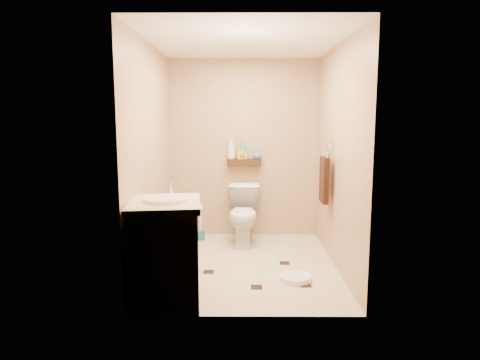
{
  "coord_description": "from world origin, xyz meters",
  "views": [
    {
      "loc": [
        -0.02,
        -4.58,
        1.63
      ],
      "look_at": [
        -0.05,
        0.25,
        0.92
      ],
      "focal_mm": 32.0,
      "sensor_mm": 36.0,
      "label": 1
    }
  ],
  "objects": [
    {
      "name": "wall_shelf",
      "position": [
        0.0,
        1.17,
        1.02
      ],
      "size": [
        0.46,
        0.14,
        0.1
      ],
      "primitive_type": "cube",
      "color": "#3E2211",
      "rests_on": "wall_back"
    },
    {
      "name": "bathroom_scale",
      "position": [
        0.51,
        -0.48,
        0.03
      ],
      "size": [
        0.4,
        0.4,
        0.06
      ],
      "rotation": [
        0.0,
        0.0,
        0.38
      ],
      "color": "white",
      "rests_on": "ground"
    },
    {
      "name": "wall_left",
      "position": [
        -1.0,
        0.0,
        1.2
      ],
      "size": [
        0.04,
        2.5,
        2.4
      ],
      "primitive_type": "cube",
      "color": "tan",
      "rests_on": "ground"
    },
    {
      "name": "ground",
      "position": [
        0.0,
        0.0,
        0.0
      ],
      "size": [
        2.5,
        2.5,
        0.0
      ],
      "primitive_type": "plane",
      "color": "beige",
      "rests_on": "ground"
    },
    {
      "name": "bottle_c",
      "position": [
        -0.03,
        1.17,
        1.14
      ],
      "size": [
        0.11,
        0.11,
        0.14
      ],
      "primitive_type": "imported",
      "rotation": [
        0.0,
        0.0,
        4.65
      ],
      "color": "#C23A16",
      "rests_on": "wall_shelf"
    },
    {
      "name": "wall_back",
      "position": [
        0.0,
        1.25,
        1.2
      ],
      "size": [
        2.0,
        0.04,
        2.4
      ],
      "primitive_type": "cube",
      "color": "tan",
      "rests_on": "ground"
    },
    {
      "name": "toilet_brush",
      "position": [
        -0.58,
        0.97,
        0.17
      ],
      "size": [
        0.11,
        0.11,
        0.48
      ],
      "color": "#196762",
      "rests_on": "ground"
    },
    {
      "name": "toilet_paper",
      "position": [
        -0.94,
        0.65,
        0.6
      ],
      "size": [
        0.12,
        0.11,
        0.12
      ],
      "color": "white",
      "rests_on": "wall_left"
    },
    {
      "name": "bottle_d",
      "position": [
        -0.02,
        1.17,
        1.2
      ],
      "size": [
        0.1,
        0.1,
        0.25
      ],
      "primitive_type": "imported",
      "rotation": [
        0.0,
        0.0,
        4.75
      ],
      "color": "#36A259",
      "rests_on": "wall_shelf"
    },
    {
      "name": "bottle_a",
      "position": [
        -0.17,
        1.17,
        1.21
      ],
      "size": [
        0.13,
        0.13,
        0.29
      ],
      "primitive_type": "imported",
      "rotation": [
        0.0,
        0.0,
        1.38
      ],
      "color": "silver",
      "rests_on": "wall_shelf"
    },
    {
      "name": "wall_front",
      "position": [
        0.0,
        -1.25,
        1.2
      ],
      "size": [
        2.0,
        0.04,
        2.4
      ],
      "primitive_type": "cube",
      "color": "tan",
      "rests_on": "ground"
    },
    {
      "name": "toilet",
      "position": [
        -0.01,
        0.83,
        0.37
      ],
      "size": [
        0.44,
        0.74,
        0.75
      ],
      "primitive_type": "imported",
      "rotation": [
        0.0,
        0.0,
        -0.02
      ],
      "color": "white",
      "rests_on": "ground"
    },
    {
      "name": "bottle_f",
      "position": [
        0.17,
        1.17,
        1.14
      ],
      "size": [
        0.12,
        0.12,
        0.14
      ],
      "primitive_type": "imported",
      "rotation": [
        0.0,
        0.0,
        1.66
      ],
      "color": "#487AB5",
      "rests_on": "wall_shelf"
    },
    {
      "name": "towel_ring",
      "position": [
        0.91,
        0.25,
        0.95
      ],
      "size": [
        0.12,
        0.3,
        0.76
      ],
      "color": "silver",
      "rests_on": "wall_right"
    },
    {
      "name": "vanity",
      "position": [
        -0.7,
        -0.94,
        0.47
      ],
      "size": [
        0.69,
        0.81,
        1.05
      ],
      "rotation": [
        0.0,
        0.0,
        0.11
      ],
      "color": "brown",
      "rests_on": "ground"
    },
    {
      "name": "bottle_e",
      "position": [
        -0.01,
        1.17,
        1.15
      ],
      "size": [
        0.09,
        0.09,
        0.17
      ],
      "primitive_type": "imported",
      "rotation": [
        0.0,
        0.0,
        4.88
      ],
      "color": "#D98E48",
      "rests_on": "wall_shelf"
    },
    {
      "name": "ceiling",
      "position": [
        0.0,
        0.0,
        2.4
      ],
      "size": [
        2.0,
        2.5,
        0.02
      ],
      "primitive_type": "cube",
      "color": "white",
      "rests_on": "wall_back"
    },
    {
      "name": "wall_right",
      "position": [
        1.0,
        0.0,
        1.2
      ],
      "size": [
        0.04,
        2.5,
        2.4
      ],
      "primitive_type": "cube",
      "color": "tan",
      "rests_on": "ground"
    },
    {
      "name": "bottle_b",
      "position": [
        -0.05,
        1.17,
        1.15
      ],
      "size": [
        0.08,
        0.07,
        0.15
      ],
      "primitive_type": "imported",
      "rotation": [
        0.0,
        0.0,
        4.8
      ],
      "color": "#FFF035",
      "rests_on": "wall_shelf"
    },
    {
      "name": "floor_accents",
      "position": [
        0.02,
        -0.05,
        0.0
      ],
      "size": [
        1.33,
        1.37,
        0.01
      ],
      "color": "black",
      "rests_on": "ground"
    }
  ]
}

